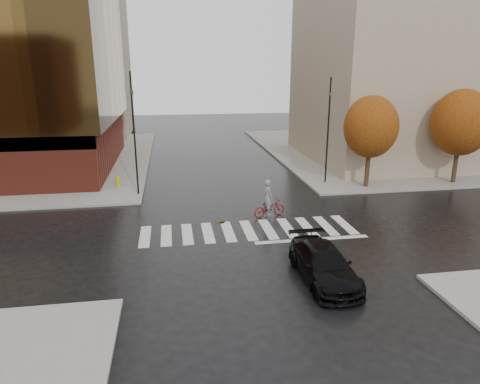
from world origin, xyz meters
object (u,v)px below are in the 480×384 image
(traffic_light_ne, at_px, (328,123))
(fire_hydrant, at_px, (118,181))
(sedan, at_px, (324,264))
(cyclist, at_px, (269,204))
(traffic_light_nw, at_px, (134,125))

(traffic_light_ne, bearing_deg, fire_hydrant, -2.65)
(sedan, relative_size, cyclist, 2.13)
(cyclist, xyz_separation_m, traffic_light_ne, (5.88, 6.50, 3.79))
(traffic_light_nw, xyz_separation_m, fire_hydrant, (-1.54, 1.93, -4.27))
(traffic_light_ne, xyz_separation_m, fire_hydrant, (-15.30, 1.00, -3.96))
(cyclist, distance_m, traffic_light_nw, 10.48)
(sedan, distance_m, traffic_light_ne, 15.97)
(traffic_light_ne, bearing_deg, traffic_light_nw, 4.97)
(traffic_light_ne, height_order, fire_hydrant, traffic_light_ne)
(sedan, relative_size, fire_hydrant, 5.89)
(traffic_light_nw, height_order, fire_hydrant, traffic_light_nw)
(traffic_light_nw, relative_size, traffic_light_ne, 1.06)
(cyclist, relative_size, fire_hydrant, 2.77)
(sedan, xyz_separation_m, cyclist, (-0.48, 8.02, 0.07))
(fire_hydrant, bearing_deg, sedan, -57.47)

